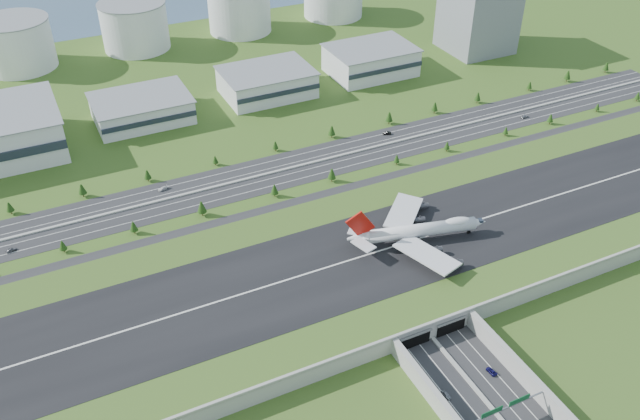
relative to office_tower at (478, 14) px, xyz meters
name	(u,v)px	position (x,y,z in m)	size (l,w,h in m)	color
ground	(372,267)	(-200.00, -195.00, -27.50)	(1200.00, 1200.00, 0.00)	#2E541A
airfield_deck	(373,260)	(-200.00, -195.09, -23.38)	(520.00, 100.00, 9.20)	#999994
sign_gantry_near	(505,409)	(-200.00, -290.04, -20.55)	(38.70, 0.70, 9.80)	gray
north_expressway	(290,169)	(-200.00, -100.00, -27.44)	(560.00, 36.00, 0.12)	#28282B
tree_row	(288,161)	(-200.62, -98.79, -22.82)	(506.28, 48.65, 8.47)	#3D2819
hangar_mid_a	(142,109)	(-260.00, -5.00, -20.00)	(58.00, 42.00, 15.00)	silver
hangar_mid_b	(267,82)	(-175.00, -5.00, -19.00)	(58.00, 42.00, 17.00)	silver
hangar_mid_c	(371,61)	(-95.00, -5.00, -18.00)	(58.00, 42.00, 19.00)	silver
office_tower	(478,14)	(0.00, 0.00, 0.00)	(46.00, 46.00, 55.00)	gray
fuel_tank_a	(17,44)	(-320.00, 115.00, -10.00)	(50.00, 50.00, 35.00)	white
fuel_tank_b	(135,26)	(-235.00, 115.00, -10.00)	(50.00, 50.00, 35.00)	white
fuel_tank_c	(239,10)	(-150.00, 115.00, -10.00)	(50.00, 50.00, 35.00)	white
boeing_747	(418,230)	(-176.93, -195.64, -13.51)	(67.19, 62.78, 21.12)	silver
car_0	(446,395)	(-211.66, -271.97, -26.61)	(1.81, 4.51, 1.54)	#9C9DA0
car_2	(491,371)	(-189.48, -270.04, -26.70)	(2.26, 4.91, 1.36)	#0F0D43
car_4	(11,250)	(-349.03, -110.57, -26.56)	(1.95, 4.84, 1.65)	slate
car_5	(387,133)	(-130.44, -89.41, -26.52)	(1.82, 5.23, 1.72)	black
car_6	(524,116)	(-39.92, -108.18, -26.61)	(2.56, 5.55, 1.54)	#A4A4A8
car_7	(163,188)	(-270.08, -90.15, -26.55)	(2.31, 5.69, 1.65)	silver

